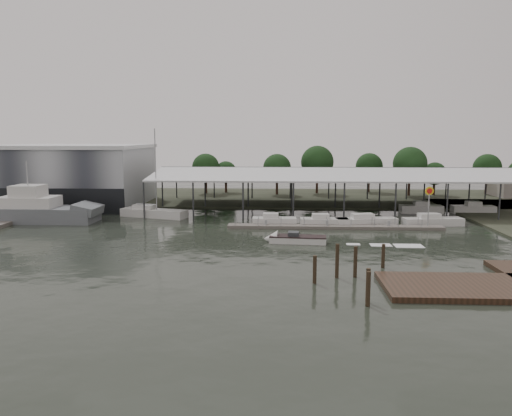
{
  "coord_description": "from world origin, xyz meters",
  "views": [
    {
      "loc": [
        7.86,
        -54.63,
        11.99
      ],
      "look_at": [
        4.65,
        10.84,
        2.5
      ],
      "focal_mm": 35.0,
      "sensor_mm": 36.0,
      "label": 1
    }
  ],
  "objects_px": {
    "speedboat_underway": "(293,239)",
    "white_sailboat": "(153,213)",
    "shell_fuel_sign": "(429,199)",
    "grey_trawler": "(37,211)"
  },
  "relations": [
    {
      "from": "shell_fuel_sign",
      "to": "white_sailboat",
      "type": "bearing_deg",
      "value": 168.24
    },
    {
      "from": "grey_trawler",
      "to": "speedboat_underway",
      "type": "bearing_deg",
      "value": -18.56
    },
    {
      "from": "grey_trawler",
      "to": "white_sailboat",
      "type": "bearing_deg",
      "value": 18.14
    },
    {
      "from": "white_sailboat",
      "to": "speedboat_underway",
      "type": "height_order",
      "value": "white_sailboat"
    },
    {
      "from": "shell_fuel_sign",
      "to": "speedboat_underway",
      "type": "distance_m",
      "value": 20.21
    },
    {
      "from": "shell_fuel_sign",
      "to": "white_sailboat",
      "type": "xyz_separation_m",
      "value": [
        -38.09,
        7.93,
        -3.28
      ]
    },
    {
      "from": "speedboat_underway",
      "to": "white_sailboat",
      "type": "bearing_deg",
      "value": -34.66
    },
    {
      "from": "grey_trawler",
      "to": "white_sailboat",
      "type": "xyz_separation_m",
      "value": [
        15.18,
        4.89,
        -0.93
      ]
    },
    {
      "from": "grey_trawler",
      "to": "white_sailboat",
      "type": "relative_size",
      "value": 1.31
    },
    {
      "from": "white_sailboat",
      "to": "speedboat_underway",
      "type": "distance_m",
      "value": 26.57
    }
  ]
}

